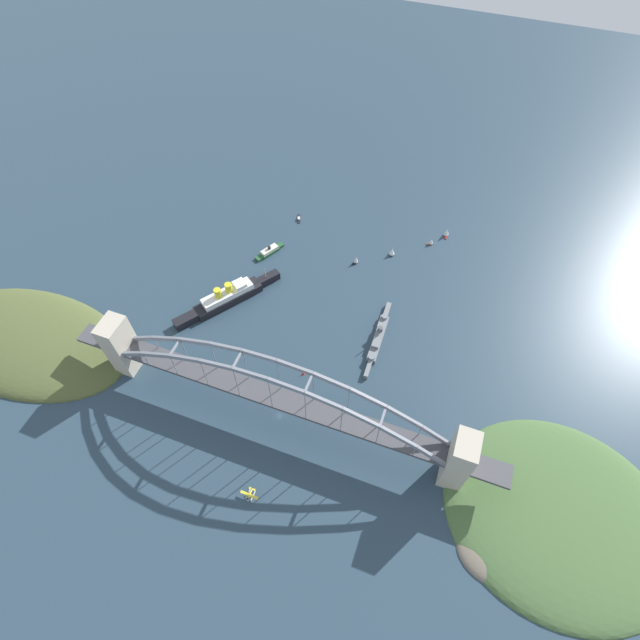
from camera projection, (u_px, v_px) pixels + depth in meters
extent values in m
plane|color=#283D4C|center=(279.00, 415.00, 331.65)|extent=(1400.00, 1400.00, 0.00)
cube|color=#BCB29E|center=(121.00, 345.00, 335.41)|extent=(13.90, 19.55, 50.50)
cube|color=#BCB29E|center=(458.00, 460.00, 287.17)|extent=(13.90, 19.55, 50.50)
cube|color=#47474C|center=(277.00, 398.00, 310.71)|extent=(221.19, 14.66, 2.40)
cube|color=#47474C|center=(98.00, 337.00, 338.72)|extent=(24.00, 14.66, 2.40)
cube|color=#47474C|center=(491.00, 471.00, 282.70)|extent=(24.00, 14.66, 2.40)
cube|color=gray|center=(131.00, 354.00, 322.97)|extent=(24.38, 1.80, 15.57)
cube|color=gray|center=(156.00, 355.00, 309.13)|extent=(24.09, 1.80, 12.87)
cube|color=gray|center=(184.00, 358.00, 297.58)|extent=(23.76, 1.80, 10.15)
cube|color=gray|center=(216.00, 365.00, 288.32)|extent=(23.40, 1.80, 7.40)
cube|color=gray|center=(250.00, 374.00, 281.35)|extent=(23.01, 1.80, 4.61)
cube|color=gray|center=(286.00, 386.00, 276.67)|extent=(23.01, 1.80, 4.61)
cube|color=gray|center=(323.00, 401.00, 274.28)|extent=(23.40, 1.80, 7.40)
cube|color=gray|center=(361.00, 418.00, 274.18)|extent=(23.76, 1.80, 10.15)
cube|color=gray|center=(398.00, 437.00, 276.36)|extent=(24.09, 1.80, 12.87)
cube|color=gray|center=(434.00, 458.00, 280.83)|extent=(24.38, 1.80, 15.57)
cube|color=gray|center=(142.00, 338.00, 330.28)|extent=(24.38, 1.80, 15.57)
cube|color=gray|center=(167.00, 339.00, 316.45)|extent=(24.09, 1.80, 12.87)
cube|color=gray|center=(195.00, 342.00, 304.90)|extent=(23.76, 1.80, 10.15)
cube|color=gray|center=(226.00, 347.00, 295.64)|extent=(23.40, 1.80, 7.40)
cube|color=gray|center=(259.00, 356.00, 288.67)|extent=(23.01, 1.80, 4.61)
cube|color=gray|center=(295.00, 367.00, 283.99)|extent=(23.01, 1.80, 4.61)
cube|color=gray|center=(331.00, 381.00, 281.60)|extent=(23.40, 1.80, 7.40)
cube|color=gray|center=(368.00, 398.00, 281.49)|extent=(23.76, 1.80, 10.15)
cube|color=gray|center=(404.00, 417.00, 283.68)|extent=(24.09, 1.80, 12.87)
cube|color=gray|center=(438.00, 437.00, 288.15)|extent=(24.38, 1.80, 15.57)
cube|color=gray|center=(125.00, 346.00, 334.11)|extent=(1.40, 13.19, 1.40)
cube|color=gray|center=(175.00, 348.00, 306.44)|extent=(1.40, 13.19, 1.40)
cube|color=gray|center=(237.00, 360.00, 287.92)|extent=(1.40, 13.19, 1.40)
cube|color=gray|center=(309.00, 383.00, 278.56)|extent=(1.40, 13.19, 1.40)
cube|color=gray|center=(383.00, 417.00, 278.36)|extent=(1.40, 13.19, 1.40)
cube|color=gray|center=(453.00, 458.00, 287.30)|extent=(1.40, 13.19, 1.40)
cylinder|color=gray|center=(146.00, 358.00, 320.14)|extent=(0.56, 0.56, 11.57)
cylinder|color=gray|center=(156.00, 343.00, 327.46)|extent=(0.56, 0.56, 11.57)
cylinder|color=gray|center=(174.00, 365.00, 311.45)|extent=(0.56, 0.56, 21.51)
cylinder|color=gray|center=(184.00, 349.00, 318.77)|extent=(0.56, 0.56, 21.51)
cylinder|color=gray|center=(204.00, 373.00, 303.91)|extent=(0.56, 0.56, 28.60)
cylinder|color=gray|center=(214.00, 356.00, 311.23)|extent=(0.56, 0.56, 28.60)
cylinder|color=gray|center=(236.00, 382.00, 297.51)|extent=(0.56, 0.56, 32.86)
cylinder|color=gray|center=(246.00, 365.00, 304.83)|extent=(0.56, 0.56, 32.86)
cylinder|color=gray|center=(270.00, 393.00, 292.26)|extent=(0.56, 0.56, 34.28)
cylinder|color=gray|center=(279.00, 375.00, 299.58)|extent=(0.56, 0.56, 34.28)
cylinder|color=gray|center=(305.00, 406.00, 288.15)|extent=(0.56, 0.56, 32.86)
cylinder|color=gray|center=(313.00, 387.00, 295.47)|extent=(0.56, 0.56, 32.86)
cylinder|color=gray|center=(341.00, 419.00, 285.19)|extent=(0.56, 0.56, 28.60)
cylinder|color=gray|center=(348.00, 400.00, 292.51)|extent=(0.56, 0.56, 28.60)
cylinder|color=gray|center=(378.00, 434.00, 283.37)|extent=(0.56, 0.56, 21.51)
cylinder|color=gray|center=(384.00, 415.00, 290.69)|extent=(0.56, 0.56, 21.51)
cylinder|color=gray|center=(415.00, 451.00, 282.69)|extent=(0.56, 0.56, 11.57)
cylinder|color=gray|center=(420.00, 431.00, 290.01)|extent=(0.56, 0.56, 11.57)
ellipsoid|color=#4C562D|center=(29.00, 342.00, 367.66)|extent=(166.99, 92.38, 19.89)
ellipsoid|color=#476638|center=(559.00, 516.00, 292.48)|extent=(139.60, 124.18, 17.50)
ellipsoid|color=#756B5B|center=(498.00, 554.00, 279.98)|extent=(48.86, 37.25, 9.63)
cube|color=black|center=(229.00, 299.00, 388.00)|extent=(42.39, 53.51, 6.89)
cube|color=black|center=(269.00, 278.00, 400.77)|extent=(16.36, 19.38, 6.89)
cube|color=black|center=(186.00, 320.00, 375.24)|extent=(17.49, 20.16, 6.89)
cube|color=white|center=(227.00, 294.00, 383.19)|extent=(32.82, 40.85, 5.05)
cube|color=white|center=(240.00, 284.00, 383.81)|extent=(13.02, 13.00, 3.20)
cylinder|color=yellow|center=(229.00, 288.00, 378.77)|extent=(5.63, 5.63, 7.69)
cylinder|color=yellow|center=(218.00, 293.00, 375.54)|extent=(5.63, 5.63, 7.69)
cylinder|color=tan|center=(265.00, 273.00, 393.16)|extent=(0.50, 0.50, 10.00)
cube|color=slate|center=(378.00, 339.00, 366.83)|extent=(7.98, 42.79, 3.92)
cube|color=slate|center=(368.00, 369.00, 350.92)|extent=(3.46, 14.29, 3.92)
cube|color=slate|center=(387.00, 311.00, 382.75)|extent=(4.07, 14.30, 3.92)
cube|color=slate|center=(378.00, 336.00, 364.23)|extent=(6.04, 21.45, 2.54)
cylinder|color=slate|center=(371.00, 357.00, 353.42)|extent=(4.78, 4.78, 2.20)
cylinder|color=slate|center=(385.00, 317.00, 375.31)|extent=(4.78, 4.78, 2.20)
cylinder|color=slate|center=(379.00, 332.00, 359.17)|extent=(0.60, 0.60, 10.00)
cylinder|color=#4C4C51|center=(380.00, 329.00, 363.82)|extent=(3.76, 3.76, 4.40)
cube|color=#23512D|center=(270.00, 252.00, 421.98)|extent=(13.93, 18.43, 2.33)
cube|color=#23512D|center=(280.00, 245.00, 426.56)|extent=(6.80, 7.28, 2.33)
cube|color=#23512D|center=(259.00, 258.00, 417.41)|extent=(7.62, 7.71, 2.33)
cube|color=beige|center=(269.00, 250.00, 419.99)|extent=(12.38, 16.69, 2.61)
cylinder|color=black|center=(269.00, 248.00, 417.97)|extent=(2.66, 2.66, 2.40)
cylinder|color=#B7B7B2|center=(253.00, 496.00, 299.14)|extent=(1.06, 6.30, 0.90)
cylinder|color=#B7B7B2|center=(248.00, 494.00, 299.90)|extent=(1.06, 6.30, 0.90)
cylinder|color=black|center=(253.00, 495.00, 298.29)|extent=(0.14, 0.14, 1.20)
cylinder|color=black|center=(248.00, 493.00, 299.06)|extent=(0.14, 0.14, 1.20)
ellipsoid|color=gold|center=(250.00, 494.00, 297.71)|extent=(1.38, 7.21, 1.19)
cylinder|color=black|center=(248.00, 499.00, 295.93)|extent=(1.15, 0.83, 1.13)
cube|color=gold|center=(249.00, 495.00, 296.81)|extent=(11.89, 2.00, 0.20)
cube|color=gold|center=(252.00, 489.00, 299.35)|extent=(4.53, 1.21, 0.12)
cube|color=black|center=(252.00, 488.00, 298.36)|extent=(0.15, 1.10, 1.50)
cube|color=black|center=(392.00, 253.00, 421.85)|extent=(2.66, 5.50, 0.86)
cube|color=black|center=(392.00, 251.00, 423.88)|extent=(1.12, 1.86, 0.86)
cube|color=black|center=(391.00, 256.00, 419.82)|extent=(1.30, 1.89, 0.86)
cylinder|color=tan|center=(392.00, 250.00, 418.91)|extent=(0.16, 0.16, 7.06)
cone|color=white|center=(392.00, 251.00, 418.31)|extent=(5.43, 5.43, 5.65)
cube|color=brown|center=(430.00, 244.00, 428.85)|extent=(4.34, 3.68, 0.81)
cube|color=brown|center=(427.00, 244.00, 428.55)|extent=(1.56, 1.42, 0.81)
cube|color=brown|center=(433.00, 243.00, 429.15)|extent=(1.65, 1.57, 0.81)
cylinder|color=tan|center=(430.00, 241.00, 426.17)|extent=(0.16, 0.16, 5.72)
cone|color=white|center=(431.00, 241.00, 426.54)|extent=(4.93, 4.93, 4.58)
cube|color=black|center=(299.00, 219.00, 448.22)|extent=(5.25, 7.73, 0.86)
cube|color=black|center=(299.00, 215.00, 451.06)|extent=(2.31, 2.80, 0.86)
cube|color=black|center=(299.00, 222.00, 445.38)|extent=(2.59, 2.91, 0.86)
cube|color=beige|center=(299.00, 218.00, 446.80)|extent=(3.40, 4.17, 1.34)
cube|color=#B2231E|center=(446.00, 236.00, 434.65)|extent=(3.08, 5.21, 0.90)
cube|color=#B2231E|center=(446.00, 238.00, 432.75)|extent=(1.28, 1.78, 0.90)
cube|color=#B2231E|center=(446.00, 233.00, 436.55)|extent=(1.48, 1.82, 0.90)
cylinder|color=tan|center=(447.00, 232.00, 430.67)|extent=(0.16, 0.16, 8.39)
cone|color=white|center=(447.00, 232.00, 431.83)|extent=(5.23, 5.23, 6.71)
cube|color=black|center=(355.00, 263.00, 415.15)|extent=(3.71, 4.43, 1.06)
cube|color=black|center=(353.00, 264.00, 414.16)|extent=(1.43, 1.59, 1.06)
cube|color=black|center=(357.00, 261.00, 416.15)|extent=(1.58, 1.68, 1.06)
cylinder|color=tan|center=(355.00, 260.00, 411.82)|extent=(0.16, 0.16, 6.90)
cone|color=white|center=(356.00, 259.00, 412.54)|extent=(5.01, 5.01, 5.52)
cone|color=red|center=(303.00, 373.00, 349.98)|extent=(2.20, 2.20, 2.20)
sphere|color=#F2E566|center=(303.00, 372.00, 348.85)|extent=(0.50, 0.50, 0.50)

